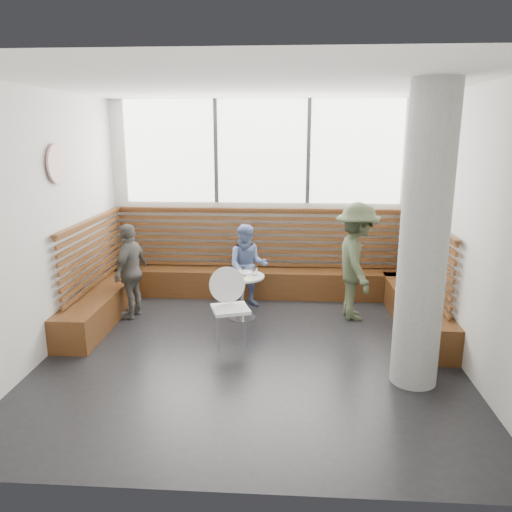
# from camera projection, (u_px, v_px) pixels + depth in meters

# --- Properties ---
(room) EXTENTS (5.00, 5.00, 3.20)m
(room) POSITION_uv_depth(u_px,v_px,m) (250.00, 227.00, 5.86)
(room) COLOR silver
(room) RESTS_ON ground
(booth) EXTENTS (5.00, 2.50, 1.44)m
(booth) POSITION_uv_depth(u_px,v_px,m) (259.00, 281.00, 7.86)
(booth) COLOR #4A2A12
(booth) RESTS_ON ground
(concrete_column) EXTENTS (0.50, 0.50, 3.20)m
(concrete_column) POSITION_uv_depth(u_px,v_px,m) (424.00, 240.00, 5.16)
(concrete_column) COLOR gray
(concrete_column) RESTS_ON ground
(wall_art) EXTENTS (0.03, 0.50, 0.50)m
(wall_art) POSITION_uv_depth(u_px,v_px,m) (57.00, 164.00, 6.23)
(wall_art) COLOR white
(wall_art) RESTS_ON room
(cafe_table) EXTENTS (0.64, 0.64, 0.66)m
(cafe_table) POSITION_uv_depth(u_px,v_px,m) (242.00, 288.00, 7.27)
(cafe_table) COLOR silver
(cafe_table) RESTS_ON ground
(cafe_chair) EXTENTS (0.47, 0.46, 0.99)m
(cafe_chair) POSITION_uv_depth(u_px,v_px,m) (231.00, 300.00, 6.43)
(cafe_chair) COLOR white
(cafe_chair) RESTS_ON ground
(adult_man) EXTENTS (0.72, 1.15, 1.72)m
(adult_man) POSITION_uv_depth(u_px,v_px,m) (357.00, 262.00, 7.22)
(adult_man) COLOR #404B32
(adult_man) RESTS_ON ground
(child_back) EXTENTS (0.66, 0.53, 1.31)m
(child_back) POSITION_uv_depth(u_px,v_px,m) (248.00, 266.00, 7.76)
(child_back) COLOR #6477AD
(child_back) RESTS_ON ground
(child_left) EXTENTS (0.50, 0.88, 1.41)m
(child_left) POSITION_uv_depth(u_px,v_px,m) (131.00, 271.00, 7.32)
(child_left) COLOR #615D58
(child_left) RESTS_ON ground
(plate_near) EXTENTS (0.19, 0.19, 0.01)m
(plate_near) POSITION_uv_depth(u_px,v_px,m) (233.00, 272.00, 7.38)
(plate_near) COLOR white
(plate_near) RESTS_ON cafe_table
(plate_far) EXTENTS (0.21, 0.21, 0.01)m
(plate_far) POSITION_uv_depth(u_px,v_px,m) (247.00, 272.00, 7.37)
(plate_far) COLOR white
(plate_far) RESTS_ON cafe_table
(glass_left) EXTENTS (0.07, 0.07, 0.11)m
(glass_left) POSITION_uv_depth(u_px,v_px,m) (227.00, 273.00, 7.17)
(glass_left) COLOR white
(glass_left) RESTS_ON cafe_table
(glass_mid) EXTENTS (0.07, 0.07, 0.11)m
(glass_mid) POSITION_uv_depth(u_px,v_px,m) (244.00, 272.00, 7.21)
(glass_mid) COLOR white
(glass_mid) RESTS_ON cafe_table
(glass_right) EXTENTS (0.08, 0.08, 0.12)m
(glass_right) POSITION_uv_depth(u_px,v_px,m) (255.00, 271.00, 7.24)
(glass_right) COLOR white
(glass_right) RESTS_ON cafe_table
(menu_card) EXTENTS (0.21, 0.15, 0.00)m
(menu_card) POSITION_uv_depth(u_px,v_px,m) (243.00, 279.00, 7.05)
(menu_card) COLOR #A5C64C
(menu_card) RESTS_ON cafe_table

